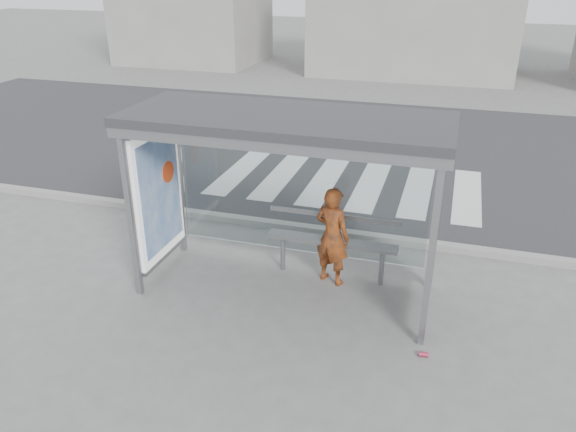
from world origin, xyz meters
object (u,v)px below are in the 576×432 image
(bench, at_px, (332,241))
(soda_can, at_px, (424,354))
(bus_shelter, at_px, (261,158))
(person, at_px, (332,236))

(bench, bearing_deg, soda_can, -45.41)
(bench, bearing_deg, bus_shelter, -150.18)
(bus_shelter, xyz_separation_m, bench, (0.91, 0.52, -1.39))
(soda_can, bearing_deg, bench, 134.59)
(bus_shelter, xyz_separation_m, soda_can, (2.43, -1.02, -1.95))
(person, relative_size, bench, 0.77)
(bus_shelter, bearing_deg, soda_can, -22.79)
(person, xyz_separation_m, soda_can, (1.49, -1.40, -0.72))
(bus_shelter, relative_size, person, 2.81)
(bus_shelter, distance_m, person, 1.59)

